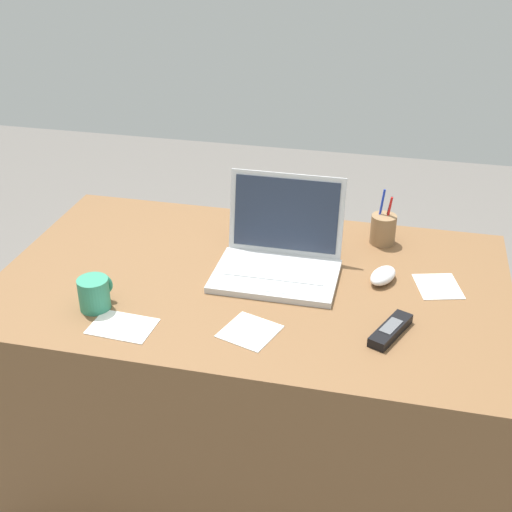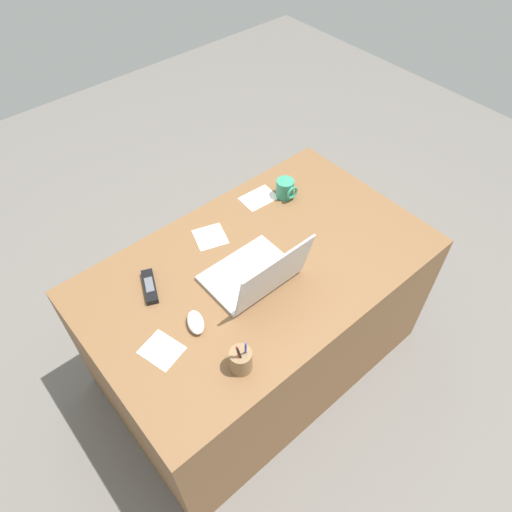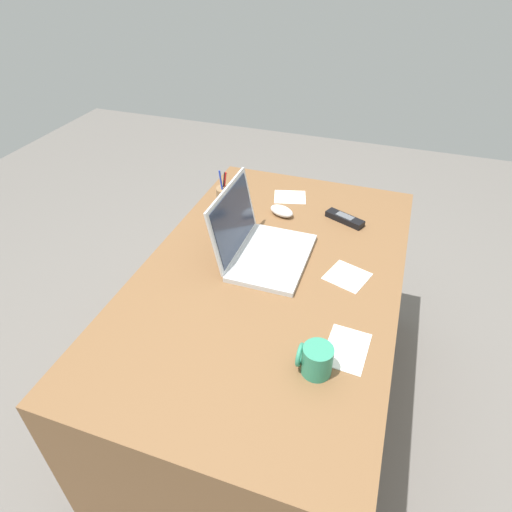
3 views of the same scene
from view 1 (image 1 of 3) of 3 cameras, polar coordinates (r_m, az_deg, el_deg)
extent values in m
plane|color=slate|center=(2.37, -0.28, -17.05)|extent=(6.00, 6.00, 0.00)
cube|color=brown|center=(2.12, -0.30, -10.27)|extent=(1.41, 0.86, 0.72)
cube|color=silver|center=(1.91, 1.62, -1.68)|extent=(0.34, 0.24, 0.02)
cube|color=silver|center=(1.92, 1.76, -1.10)|extent=(0.28, 0.12, 0.00)
cube|color=silver|center=(1.84, 1.16, -2.55)|extent=(0.10, 0.05, 0.00)
cube|color=silver|center=(1.98, 2.53, 3.52)|extent=(0.33, 0.05, 0.23)
cube|color=#283347|center=(1.97, 2.50, 3.48)|extent=(0.30, 0.04, 0.20)
ellipsoid|color=white|center=(1.92, 10.51, -1.61)|extent=(0.09, 0.12, 0.04)
cylinder|color=#338C6B|center=(1.81, -13.32, -3.09)|extent=(0.08, 0.08, 0.09)
torus|color=#338C6B|center=(1.85, -12.73, -2.24)|extent=(0.06, 0.01, 0.06)
cube|color=black|center=(1.72, 11.12, -6.08)|extent=(0.10, 0.16, 0.02)
cube|color=#595B60|center=(1.71, 11.17, -5.72)|extent=(0.06, 0.08, 0.00)
cylinder|color=olive|center=(2.12, 10.52, 2.20)|extent=(0.08, 0.08, 0.09)
cylinder|color=#1933B2|center=(2.10, 10.28, 3.51)|extent=(0.02, 0.03, 0.15)
cylinder|color=black|center=(2.11, 10.85, 3.28)|extent=(0.03, 0.02, 0.13)
cylinder|color=red|center=(2.11, 10.91, 3.24)|extent=(0.02, 0.02, 0.13)
cube|color=white|center=(1.70, -0.53, -6.29)|extent=(0.16, 0.16, 0.00)
cube|color=white|center=(1.75, -11.05, -5.76)|extent=(0.16, 0.12, 0.00)
cube|color=white|center=(1.94, 14.90, -2.46)|extent=(0.14, 0.16, 0.00)
camera|label=2|loc=(2.58, 27.91, 36.52)|focal=33.06mm
camera|label=3|loc=(1.96, -39.81, 21.67)|focal=30.79mm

